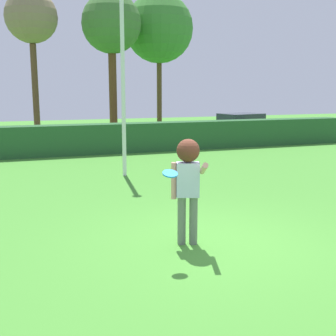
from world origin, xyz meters
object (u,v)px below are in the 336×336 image
birch_tree (159,29)px  person (188,176)px  parked_car_green (241,124)px  maple_tree (111,25)px  frisbee (170,174)px  bare_elm_tree (31,19)px  lamppost (123,70)px

birch_tree → person: bearing=-106.9°
parked_car_green → maple_tree: (-6.53, 2.58, 5.23)m
person → frisbee: person is taller
maple_tree → bare_elm_tree: size_ratio=1.03×
maple_tree → birch_tree: bearing=26.9°
person → lamppost: 6.41m
lamppost → maple_tree: (2.06, 10.94, 2.77)m
frisbee → lamppost: 6.91m
frisbee → birch_tree: size_ratio=0.03×
birch_tree → maple_tree: 3.60m
birch_tree → bare_elm_tree: bearing=-165.1°
bare_elm_tree → frisbee: bearing=-86.2°
bare_elm_tree → person: bearing=-84.4°
maple_tree → bare_elm_tree: bearing=-175.6°
frisbee → lamppost: (0.89, 6.61, 1.78)m
parked_car_green → maple_tree: bearing=158.5°
lamppost → maple_tree: 11.47m
person → frisbee: 0.74m
lamppost → maple_tree: size_ratio=0.75×
birch_tree → parked_car_green: bearing=-51.7°
frisbee → maple_tree: (2.95, 17.55, 4.55)m
maple_tree → person: bearing=-98.2°
frisbee → lamppost: lamppost is taller
parked_car_green → birch_tree: (-3.32, 4.21, 5.37)m
lamppost → maple_tree: maple_tree is taller
frisbee → parked_car_green: 17.73m
person → lamppost: lamppost is taller
person → lamppost: bearing=86.3°
bare_elm_tree → birch_tree: bearing=14.9°
parked_car_green → bare_elm_tree: 12.07m
lamppost → birch_tree: size_ratio=0.70×
person → birch_tree: size_ratio=0.22×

